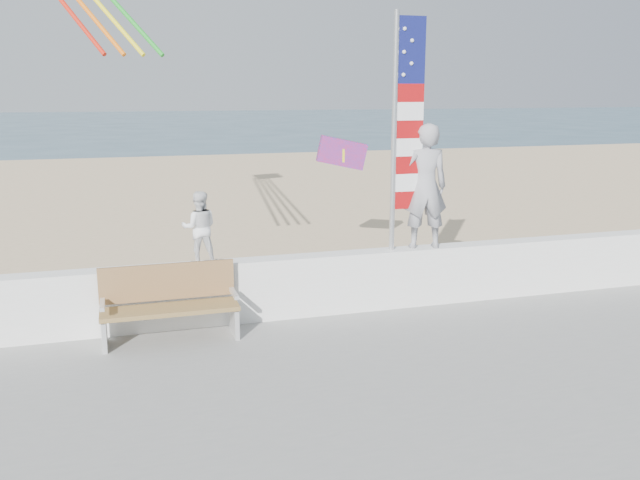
{
  "coord_description": "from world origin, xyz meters",
  "views": [
    {
      "loc": [
        -2.54,
        -7.32,
        3.47
      ],
      "look_at": [
        0.2,
        1.8,
        1.35
      ],
      "focal_mm": 38.0,
      "sensor_mm": 36.0,
      "label": 1
    }
  ],
  "objects_px": {
    "child": "(199,228)",
    "bench": "(169,302)",
    "adult": "(425,186)",
    "flag": "(402,123)"
  },
  "relations": [
    {
      "from": "child",
      "to": "adult",
      "type": "bearing_deg",
      "value": -172.69
    },
    {
      "from": "child",
      "to": "flag",
      "type": "relative_size",
      "value": 0.29
    },
    {
      "from": "adult",
      "to": "child",
      "type": "bearing_deg",
      "value": 11.43
    },
    {
      "from": "adult",
      "to": "bench",
      "type": "distance_m",
      "value": 4.16
    },
    {
      "from": "child",
      "to": "bench",
      "type": "height_order",
      "value": "child"
    },
    {
      "from": "adult",
      "to": "child",
      "type": "height_order",
      "value": "adult"
    },
    {
      "from": "adult",
      "to": "flag",
      "type": "height_order",
      "value": "flag"
    },
    {
      "from": "child",
      "to": "bench",
      "type": "distance_m",
      "value": 1.12
    },
    {
      "from": "bench",
      "to": "flag",
      "type": "distance_m",
      "value": 4.22
    },
    {
      "from": "child",
      "to": "flag",
      "type": "height_order",
      "value": "flag"
    }
  ]
}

